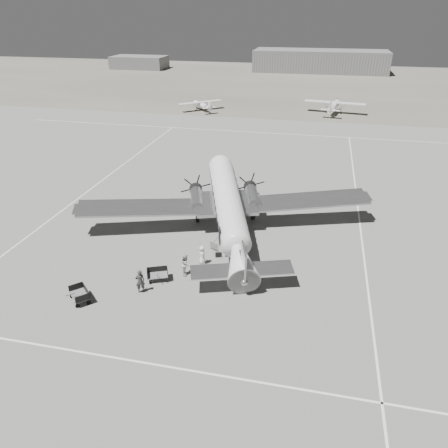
{
  "coord_description": "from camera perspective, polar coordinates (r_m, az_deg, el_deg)",
  "views": [
    {
      "loc": [
        7.38,
        -31.99,
        18.96
      ],
      "look_at": [
        0.04,
        0.77,
        2.2
      ],
      "focal_mm": 35.0,
      "sensor_mm": 36.0,
      "label": 1
    }
  ],
  "objects": [
    {
      "name": "ramp_agent",
      "position": [
        34.39,
        -4.98,
        -5.27
      ],
      "size": [
        0.83,
        0.98,
        1.78
      ],
      "primitive_type": "imported",
      "rotation": [
        0.0,
        0.0,
        1.76
      ],
      "color": "#B0B0AE",
      "rests_on": "ground"
    },
    {
      "name": "taxi_line_near",
      "position": [
        27.15,
        -7.28,
        -18.01
      ],
      "size": [
        60.0,
        0.15,
        0.01
      ],
      "primitive_type": "cube",
      "color": "silver",
      "rests_on": "ground"
    },
    {
      "name": "taxi_line_right",
      "position": [
        37.46,
        17.96,
        -5.31
      ],
      "size": [
        0.15,
        80.0,
        0.01
      ],
      "primitive_type": "cube",
      "color": "silver",
      "rests_on": "ground"
    },
    {
      "name": "ground",
      "position": [
        37.91,
        -0.32,
        -3.48
      ],
      "size": [
        260.0,
        260.0,
        0.0
      ],
      "primitive_type": "plane",
      "color": "slate",
      "rests_on": "ground"
    },
    {
      "name": "dc3_airliner",
      "position": [
        39.08,
        0.64,
        1.89
      ],
      "size": [
        32.73,
        27.4,
        5.33
      ],
      "primitive_type": null,
      "rotation": [
        0.0,
        0.0,
        0.33
      ],
      "color": "#ACACAE",
      "rests_on": "ground"
    },
    {
      "name": "baggage_cart_far",
      "position": [
        33.19,
        -18.33,
        -8.81
      ],
      "size": [
        2.16,
        2.16,
        1.01
      ],
      "primitive_type": null,
      "rotation": [
        0.0,
        0.0,
        -0.78
      ],
      "color": "#5F5F5F",
      "rests_on": "ground"
    },
    {
      "name": "hangar_main",
      "position": [
        152.81,
        12.43,
        20.08
      ],
      "size": [
        42.0,
        14.0,
        6.6
      ],
      "color": "slate",
      "rests_on": "ground"
    },
    {
      "name": "ground_crew",
      "position": [
        32.8,
        -10.9,
        -7.33
      ],
      "size": [
        0.82,
        0.75,
        1.89
      ],
      "primitive_type": "imported",
      "rotation": [
        0.0,
        0.0,
        3.69
      ],
      "color": "#323232",
      "rests_on": "ground"
    },
    {
      "name": "grass_infield",
      "position": [
        128.6,
        9.66,
        17.7
      ],
      "size": [
        260.0,
        90.0,
        0.01
      ],
      "primitive_type": "cube",
      "color": "#686558",
      "rests_on": "ground"
    },
    {
      "name": "baggage_cart_near",
      "position": [
        34.15,
        -8.67,
        -6.58
      ],
      "size": [
        2.02,
        1.76,
        0.95
      ],
      "primitive_type": null,
      "rotation": [
        0.0,
        0.0,
        0.41
      ],
      "color": "#5F5F5F",
      "rests_on": "ground"
    },
    {
      "name": "shed_secondary",
      "position": [
        160.57,
        -10.98,
        20.02
      ],
      "size": [
        18.0,
        10.0,
        4.0
      ],
      "primitive_type": "cube",
      "color": "#5F5F5F",
      "rests_on": "ground"
    },
    {
      "name": "light_plane_left",
      "position": [
        91.47,
        -2.94,
        15.16
      ],
      "size": [
        12.15,
        11.98,
        1.96
      ],
      "primitive_type": null,
      "rotation": [
        0.0,
        0.0,
        0.72
      ],
      "color": "silver",
      "rests_on": "ground"
    },
    {
      "name": "passenger",
      "position": [
        35.7,
        -2.88,
        -4.08
      ],
      "size": [
        0.75,
        0.91,
        1.6
      ],
      "primitive_type": "imported",
      "rotation": [
        0.0,
        0.0,
        1.93
      ],
      "color": "silver",
      "rests_on": "ground"
    },
    {
      "name": "light_plane_right",
      "position": [
        91.33,
        14.16,
        14.57
      ],
      "size": [
        13.31,
        11.44,
        2.48
      ],
      "primitive_type": null,
      "rotation": [
        0.0,
        0.0,
        -0.16
      ],
      "color": "silver",
      "rests_on": "ground"
    },
    {
      "name": "taxi_line_horizon",
      "position": [
        74.8,
        6.69,
        11.68
      ],
      "size": [
        90.0,
        0.15,
        0.01
      ],
      "primitive_type": "cube",
      "color": "silver",
      "rests_on": "ground"
    },
    {
      "name": "taxi_line_left",
      "position": [
        52.59,
        -17.29,
        4.17
      ],
      "size": [
        0.15,
        60.0,
        0.01
      ],
      "primitive_type": "cube",
      "color": "silver",
      "rests_on": "ground"
    }
  ]
}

